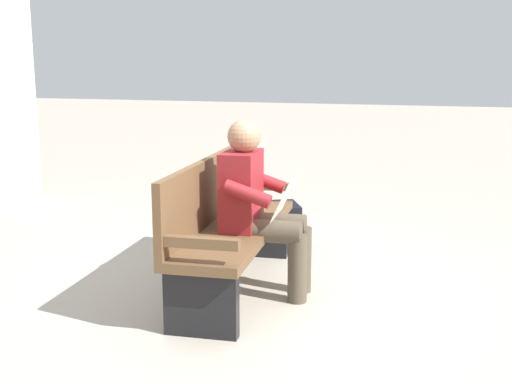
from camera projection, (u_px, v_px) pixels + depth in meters
name	position (u px, v px, depth m)	size (l,w,h in m)	color
ground_plane	(236.00, 289.00, 4.51)	(40.00, 40.00, 0.00)	#A89E8E
bench_near	(226.00, 224.00, 4.43)	(1.84, 0.64, 0.90)	brown
person_seated	(258.00, 203.00, 4.31)	(0.60, 0.60, 1.18)	maroon
backpack	(286.00, 226.00, 5.46)	(0.41, 0.36, 0.38)	black
support_pillar	(2.00, 55.00, 7.01)	(0.64, 0.64, 3.24)	silver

